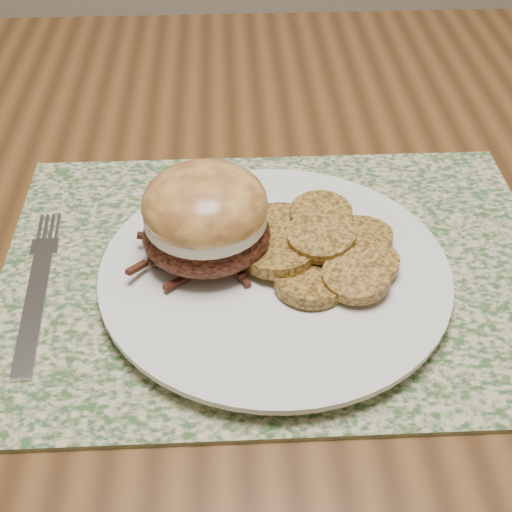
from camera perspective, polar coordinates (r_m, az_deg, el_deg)
The scene contains 5 objects.
placemat at distance 0.58m, azimuth 1.74°, elevation -1.08°, with size 0.45×0.33×0.00m, color #35552C.
dinner_plate at distance 0.56m, azimuth 1.51°, elevation -1.52°, with size 0.26×0.26×0.02m, color white.
pork_sandwich at distance 0.55m, azimuth -4.06°, elevation 3.12°, with size 0.11×0.11×0.08m.
roasted_potatoes at distance 0.57m, azimuth 5.21°, elevation 0.71°, with size 0.14×0.15×0.03m.
fork at distance 0.59m, azimuth -17.04°, elevation -2.32°, with size 0.03×0.19×0.00m.
Camera 1 is at (-0.32, -0.52, 1.14)m, focal length 50.00 mm.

